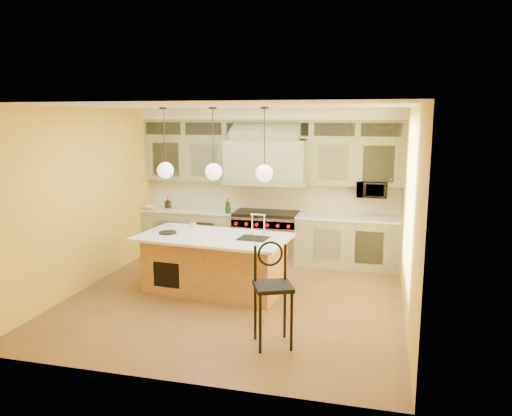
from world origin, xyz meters
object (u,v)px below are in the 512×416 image
(kitchen_island, at_px, (215,263))
(counter_stool, at_px, (273,287))
(microwave, at_px, (372,189))
(range, at_px, (266,236))

(kitchen_island, height_order, counter_stool, kitchen_island)
(counter_stool, bearing_deg, microwave, 50.42)
(kitchen_island, height_order, microwave, microwave)
(range, xyz_separation_m, counter_stool, (0.89, -3.51, 0.24))
(counter_stool, height_order, microwave, microwave)
(range, distance_m, counter_stool, 3.63)
(kitchen_island, xyz_separation_m, counter_stool, (1.28, -1.62, 0.25))
(counter_stool, bearing_deg, range, 80.97)
(microwave, bearing_deg, kitchen_island, -139.54)
(kitchen_island, xyz_separation_m, microwave, (2.34, 2.00, 0.98))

